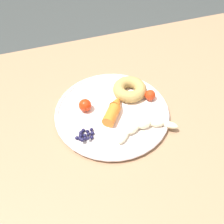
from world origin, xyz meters
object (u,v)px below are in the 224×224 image
object	(u,v)px
dining_table	(131,132)
plate	(112,113)
tomato_near	(150,95)
blueberry_pile	(85,135)
banana	(145,126)
tomato_mid	(85,105)
carrot_orange	(114,109)
donut	(130,89)

from	to	relation	value
dining_table	plate	xyz separation A→B (m)	(0.06, -0.03, 0.09)
tomato_near	blueberry_pile	bearing A→B (deg)	18.82
banana	tomato_mid	xyz separation A→B (m)	(0.14, -0.13, 0.01)
tomato_mid	dining_table	bearing A→B (deg)	155.12
blueberry_pile	tomato_near	bearing A→B (deg)	-161.18
dining_table	tomato_mid	size ratio (longest dim) A/B	31.66
carrot_orange	tomato_mid	world-z (taller)	tomato_mid
dining_table	tomato_mid	world-z (taller)	tomato_mid
carrot_orange	banana	bearing A→B (deg)	126.87
blueberry_pile	tomato_mid	world-z (taller)	tomato_mid
plate	banana	bearing A→B (deg)	126.40
dining_table	tomato_near	distance (m)	0.14
carrot_orange	donut	size ratio (longest dim) A/B	1.01
carrot_orange	blueberry_pile	distance (m)	0.12
tomato_near	tomato_mid	bearing A→B (deg)	-5.60
blueberry_pile	tomato_near	world-z (taller)	tomato_near
plate	donut	xyz separation A→B (m)	(-0.08, -0.06, 0.02)
donut	blueberry_pile	bearing A→B (deg)	34.27
tomato_mid	donut	bearing A→B (deg)	-171.20
banana	blueberry_pile	xyz separation A→B (m)	(0.17, -0.03, -0.01)
blueberry_pile	carrot_orange	bearing A→B (deg)	-150.63
dining_table	banana	bearing A→B (deg)	99.32
banana	donut	size ratio (longest dim) A/B	1.78
donut	blueberry_pile	world-z (taller)	donut
carrot_orange	donut	distance (m)	0.10
dining_table	carrot_orange	xyz separation A→B (m)	(0.05, -0.02, 0.11)
plate	tomato_near	xyz separation A→B (m)	(-0.13, -0.01, 0.02)
banana	blueberry_pile	size ratio (longest dim) A/B	3.35
plate	tomato_mid	xyz separation A→B (m)	(0.07, -0.03, 0.02)
dining_table	tomato_near	bearing A→B (deg)	-150.96
donut	tomato_mid	bearing A→B (deg)	8.80
tomato_near	tomato_mid	world-z (taller)	tomato_mid
plate	blueberry_pile	distance (m)	0.12
banana	dining_table	bearing A→B (deg)	-80.68
donut	tomato_near	xyz separation A→B (m)	(-0.05, 0.04, -0.00)
plate	tomato_near	bearing A→B (deg)	-173.56
carrot_orange	tomato_mid	bearing A→B (deg)	-27.71
carrot_orange	tomato_mid	distance (m)	0.09
dining_table	banana	world-z (taller)	banana
blueberry_pile	tomato_near	distance (m)	0.24
plate	carrot_orange	size ratio (longest dim) A/B	3.22
donut	tomato_near	distance (m)	0.07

